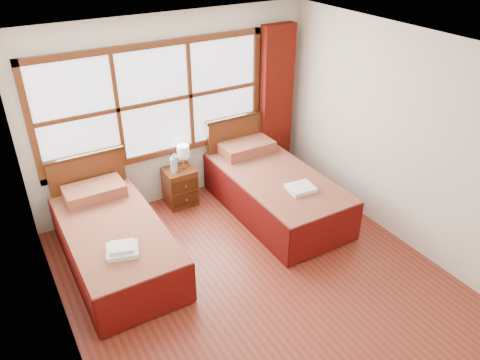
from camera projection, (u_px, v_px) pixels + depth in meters
floor at (260, 284)px, 5.29m from camera, size 4.50×4.50×0.00m
ceiling at (267, 54)px, 3.99m from camera, size 4.50×4.50×0.00m
wall_back at (173, 112)px, 6.32m from camera, size 4.00×0.00×4.00m
wall_left at (54, 249)px, 3.77m from camera, size 0.00×4.50×4.50m
wall_right at (405, 141)px, 5.52m from camera, size 0.00×4.50×4.50m
window at (155, 102)px, 6.08m from camera, size 3.16×0.06×1.56m
curtain at (276, 103)px, 6.98m from camera, size 0.50×0.16×2.30m
bed_left at (114, 240)px, 5.47m from camera, size 1.06×2.08×1.03m
bed_right at (273, 189)px, 6.44m from camera, size 1.12×2.17×1.09m
nightstand at (180, 187)px, 6.61m from camera, size 0.41×0.41×0.55m
towels_left at (122, 249)px, 4.88m from camera, size 0.39×0.37×0.10m
towels_right at (301, 188)px, 5.93m from camera, size 0.36×0.32×0.05m
lamp at (183, 152)px, 6.43m from camera, size 0.17×0.17×0.33m
bottle_near at (173, 165)px, 6.34m from camera, size 0.07×0.07×0.25m
bottle_far at (175, 163)px, 6.39m from camera, size 0.07×0.07×0.26m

